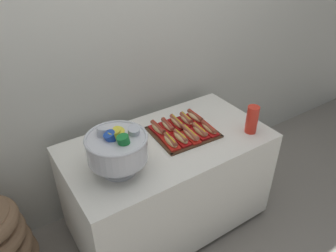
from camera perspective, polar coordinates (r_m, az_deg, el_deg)
name	(u,v)px	position (r m, az deg, el deg)	size (l,w,h in m)	color
ground_plane	(168,220)	(2.64, -0.01, -16.12)	(10.00, 10.00, 0.00)	gray
back_wall	(126,38)	(2.29, -7.43, 15.04)	(6.00, 0.10, 2.60)	beige
buffet_table	(168,182)	(2.35, -0.01, -9.77)	(1.37, 0.74, 0.76)	white
serving_tray	(183,132)	(2.20, 2.71, -1.12)	(0.42, 0.38, 0.01)	#472B19
hot_dog_0	(171,141)	(2.06, 0.46, -2.70)	(0.08, 0.17, 0.06)	red
hot_dog_1	(181,138)	(2.10, 2.22, -2.07)	(0.07, 0.16, 0.06)	#B21414
hot_dog_2	(190,134)	(2.13, 3.93, -1.46)	(0.07, 0.19, 0.06)	red
hot_dog_3	(200,131)	(2.17, 5.58, -0.89)	(0.07, 0.16, 0.06)	red
hot_dog_4	(209,128)	(2.21, 7.17, -0.42)	(0.08, 0.17, 0.06)	red
hot_dog_5	(158,129)	(2.18, -1.76, -0.48)	(0.06, 0.17, 0.06)	red
hot_dog_6	(168,126)	(2.21, -0.06, 0.02)	(0.08, 0.16, 0.06)	red
hot_dog_7	(177,123)	(2.24, 1.60, 0.56)	(0.07, 0.18, 0.06)	#B21414
hot_dog_8	(186,120)	(2.28, 3.20, 1.11)	(0.08, 0.16, 0.07)	#B21414
hot_dog_9	(195,117)	(2.32, 4.76, 1.58)	(0.07, 0.17, 0.06)	#B21414
punch_bowl	(117,147)	(1.81, -8.89, -3.64)	(0.35, 0.35, 0.29)	silver
cup_stack	(252,119)	(2.24, 14.51, 1.12)	(0.08, 0.08, 0.19)	red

